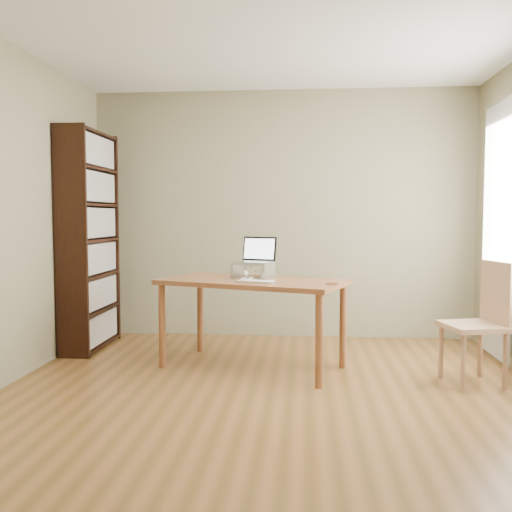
# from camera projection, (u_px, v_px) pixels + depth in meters

# --- Properties ---
(room) EXTENTS (4.04, 4.54, 2.64)m
(room) POSITION_uv_depth(u_px,v_px,m) (273.00, 213.00, 3.80)
(room) COLOR brown
(room) RESTS_ON ground
(bookshelf) EXTENTS (0.30, 0.90, 2.10)m
(bookshelf) POSITION_uv_depth(u_px,v_px,m) (90.00, 240.00, 5.51)
(bookshelf) COLOR black
(bookshelf) RESTS_ON ground
(desk) EXTENTS (1.68, 1.22, 0.75)m
(desk) POSITION_uv_depth(u_px,v_px,m) (253.00, 290.00, 4.79)
(desk) COLOR brown
(desk) RESTS_ON ground
(laptop_stand) EXTENTS (0.32, 0.25, 0.13)m
(laptop_stand) POSITION_uv_depth(u_px,v_px,m) (253.00, 269.00, 4.86)
(laptop_stand) COLOR silver
(laptop_stand) RESTS_ON desk
(laptop) EXTENTS (0.36, 0.35, 0.22)m
(laptop) POSITION_uv_depth(u_px,v_px,m) (254.00, 256.00, 4.90)
(laptop) COLOR silver
(laptop) RESTS_ON laptop_stand
(keyboard) EXTENTS (0.32, 0.22, 0.02)m
(keyboard) POSITION_uv_depth(u_px,v_px,m) (256.00, 282.00, 4.56)
(keyboard) COLOR silver
(keyboard) RESTS_ON desk
(coaster) EXTENTS (0.11, 0.11, 0.01)m
(coaster) POSITION_uv_depth(u_px,v_px,m) (332.00, 284.00, 4.47)
(coaster) COLOR brown
(coaster) RESTS_ON desk
(cat) EXTENTS (0.23, 0.47, 0.14)m
(cat) POSITION_uv_depth(u_px,v_px,m) (254.00, 271.00, 4.89)
(cat) COLOR #413933
(cat) RESTS_ON desk
(chair) EXTENTS (0.50, 0.50, 0.94)m
(chair) POSITION_uv_depth(u_px,v_px,m) (483.00, 318.00, 4.32)
(chair) COLOR tan
(chair) RESTS_ON ground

